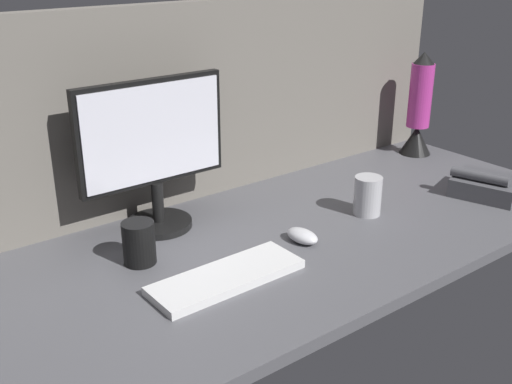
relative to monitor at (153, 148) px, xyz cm
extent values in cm
cube|color=#515156|center=(28.32, -25.12, -24.03)|extent=(180.00, 80.00, 3.00)
cube|color=slate|center=(28.32, 12.38, 6.28)|extent=(180.00, 5.00, 57.64)
cylinder|color=black|center=(0.00, -0.62, -21.63)|extent=(18.00, 18.00, 1.80)
cylinder|color=black|center=(0.00, -0.62, -15.23)|extent=(3.20, 3.20, 11.00)
cube|color=black|center=(0.00, 0.38, 4.22)|extent=(41.68, 2.40, 27.92)
cube|color=silver|center=(0.00, -1.02, 4.22)|extent=(39.28, 0.60, 25.52)
cube|color=silver|center=(-2.00, -35.97, -21.53)|extent=(37.14, 13.41, 2.00)
ellipsoid|color=silver|center=(25.11, -31.52, -20.83)|extent=(6.47, 10.08, 3.40)
cylinder|color=black|center=(-13.73, -15.91, -17.18)|extent=(7.97, 7.97, 10.72)
cylinder|color=#B2B2B7|center=(51.70, -29.26, -16.91)|extent=(7.88, 7.88, 11.26)
cone|color=black|center=(106.06, -2.27, -17.38)|extent=(11.34, 11.34, 10.31)
cylinder|color=#B2338C|center=(106.06, -2.27, -0.89)|extent=(8.25, 8.25, 22.68)
cone|color=black|center=(106.06, -2.27, 12.51)|extent=(7.42, 7.42, 4.12)
cube|color=#4C4C51|center=(91.60, -41.77, -19.73)|extent=(22.02, 23.30, 5.60)
cylinder|color=#4C4C51|center=(86.93, -41.77, -15.33)|extent=(8.30, 17.26, 3.20)
camera|label=1|loc=(-72.10, -139.09, 50.68)|focal=43.37mm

